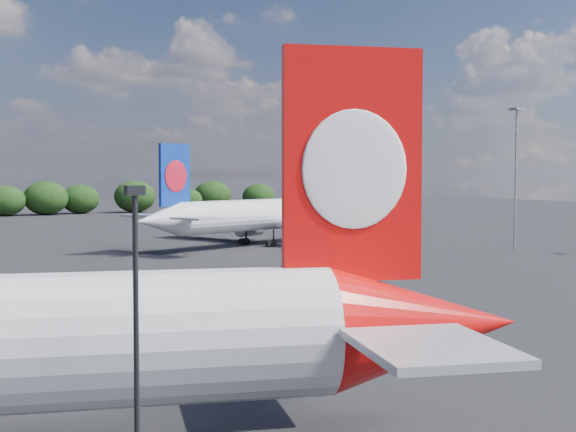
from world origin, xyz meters
TOP-DOWN VIEW (x-y plane):
  - china_southern_airliner at (47.53, 71.48)m, footprint 44.80×42.99m
  - apron_lamp_post at (-4.00, -12.38)m, footprint 0.55×0.30m
  - floodlight_mast_near at (74.72, 46.11)m, footprint 1.60×1.60m

SIDE VIEW (x-z plane):
  - china_southern_airliner at x=47.53m, z-range -2.92..12.02m
  - apron_lamp_post at x=-4.00m, z-range 0.64..11.15m
  - floodlight_mast_near at x=74.72m, z-range 3.17..23.35m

